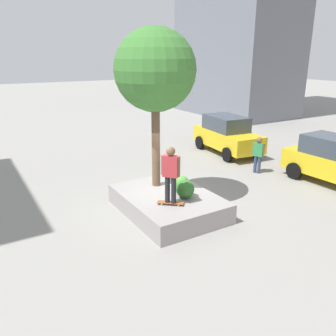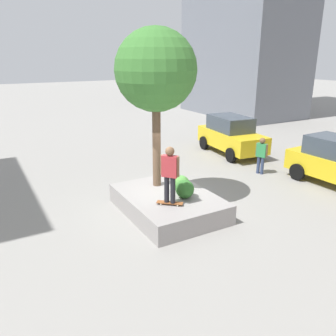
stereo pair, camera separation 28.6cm
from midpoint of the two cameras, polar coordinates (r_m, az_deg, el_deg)
ground_plane at (r=11.94m, az=0.72°, el=-6.19°), size 120.00×120.00×0.00m
planter_ledge at (r=11.32m, az=0.73°, el=-5.86°), size 3.64×2.68×0.63m
plaza_tree at (r=11.19m, az=-1.28°, el=15.81°), size 2.62×2.62×5.17m
boxwood_shrub at (r=11.33m, az=2.93°, el=-2.62°), size 0.55×0.55×0.55m
hedge_clump at (r=10.84m, az=3.58°, el=-3.52°), size 0.59×0.59×0.59m
skateboard at (r=10.43m, az=1.08°, el=-5.81°), size 0.68×0.74×0.07m
skateboarder at (r=10.05m, az=1.12°, el=-0.50°), size 0.49×0.45×1.74m
taxi_cab at (r=18.30m, az=10.88°, el=5.43°), size 4.34×2.33×1.94m
passerby_with_bag at (r=15.35m, az=15.76°, el=2.38°), size 0.52×0.32×1.60m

